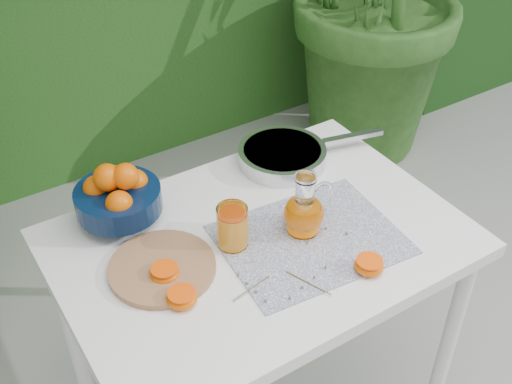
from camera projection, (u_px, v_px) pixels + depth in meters
white_table at (260, 261)px, 1.65m from camera, size 1.00×0.70×0.75m
placemat at (310, 239)px, 1.59m from camera, size 0.46×0.37×0.00m
cutting_board at (162, 268)px, 1.51m from camera, size 0.32×0.32×0.02m
fruit_bowl at (118, 195)px, 1.61m from camera, size 0.27×0.27×0.17m
juice_pitcher at (304, 211)px, 1.59m from camera, size 0.15×0.11×0.17m
juice_tumbler at (232, 227)px, 1.55m from camera, size 0.09×0.09×0.11m
saute_pan at (283, 155)px, 1.84m from camera, size 0.47×0.31×0.05m
orange_halves at (240, 278)px, 1.47m from camera, size 0.50×0.32×0.03m
thyme_sprigs at (294, 262)px, 1.52m from camera, size 0.37×0.28×0.01m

